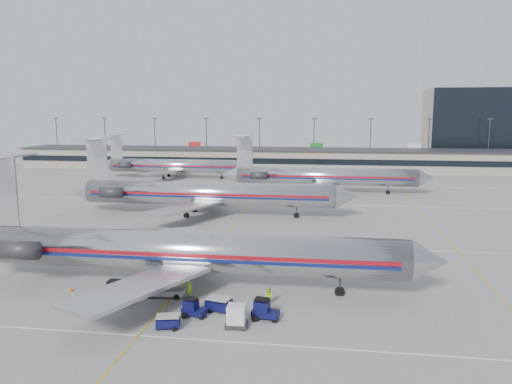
% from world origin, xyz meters
% --- Properties ---
extents(ground, '(260.00, 260.00, 0.00)m').
position_xyz_m(ground, '(0.00, 0.00, 0.00)').
color(ground, gray).
rests_on(ground, ground).
extents(apron_markings, '(160.00, 0.15, 0.02)m').
position_xyz_m(apron_markings, '(0.00, 10.00, 0.01)').
color(apron_markings, silver).
rests_on(apron_markings, ground).
extents(terminal, '(162.00, 17.00, 6.25)m').
position_xyz_m(terminal, '(0.00, 97.97, 3.16)').
color(terminal, gray).
rests_on(terminal, ground).
extents(light_mast_row, '(163.60, 0.40, 15.28)m').
position_xyz_m(light_mast_row, '(0.00, 112.00, 8.58)').
color(light_mast_row, '#38383D').
rests_on(light_mast_row, ground).
extents(distant_building, '(30.00, 20.00, 25.00)m').
position_xyz_m(distant_building, '(62.00, 128.00, 12.50)').
color(distant_building, tan).
rests_on(distant_building, ground).
extents(jet_foreground, '(48.55, 28.59, 12.71)m').
position_xyz_m(jet_foreground, '(-0.20, -7.14, 3.69)').
color(jet_foreground, '#B9B9BE').
rests_on(jet_foreground, ground).
extents(jet_second_row, '(48.73, 28.69, 12.76)m').
position_xyz_m(jet_second_row, '(-6.55, 27.18, 3.70)').
color(jet_second_row, '#B9B9BE').
rests_on(jet_second_row, ground).
extents(jet_third_row, '(44.83, 27.58, 12.26)m').
position_xyz_m(jet_third_row, '(12.50, 54.14, 3.56)').
color(jet_third_row, '#B9B9BE').
rests_on(jet_third_row, ground).
extents(jet_back_row, '(41.62, 25.60, 11.38)m').
position_xyz_m(jet_back_row, '(-26.31, 72.90, 3.30)').
color(jet_back_row, '#B9B9BE').
rests_on(jet_back_row, ground).
extents(tug_left, '(2.52, 1.35, 2.05)m').
position_xyz_m(tug_left, '(-4.32, -11.84, 0.93)').
color(tug_left, '#0A0C3A').
rests_on(tug_left, ground).
extents(tug_center, '(2.19, 1.53, 1.61)m').
position_xyz_m(tug_center, '(3.15, -13.94, 0.74)').
color(tug_center, '#0A0C3A').
rests_on(tug_center, ground).
extents(tug_right, '(2.34, 1.40, 1.80)m').
position_xyz_m(tug_right, '(9.08, -13.64, 0.82)').
color(tug_right, '#0A0C3A').
rests_on(tug_right, ground).
extents(cart_inner, '(2.04, 1.61, 1.03)m').
position_xyz_m(cart_inner, '(1.82, -16.36, 0.55)').
color(cart_inner, '#0A0C3A').
rests_on(cart_inner, ground).
extents(cart_outer, '(2.33, 1.87, 1.16)m').
position_xyz_m(cart_outer, '(5.02, -12.38, 0.62)').
color(cart_outer, '#0A0C3A').
rests_on(cart_outer, ground).
extents(uld_container, '(1.76, 1.48, 1.82)m').
position_xyz_m(uld_container, '(7.13, -15.39, 0.92)').
color(uld_container, '#2D2D30').
rests_on(uld_container, ground).
extents(belt_loader, '(4.46, 1.57, 2.34)m').
position_xyz_m(belt_loader, '(-0.62, -9.82, 0.63)').
color(belt_loader, '#969696').
rests_on(belt_loader, ground).
extents(ramp_worker_near, '(0.60, 0.68, 1.55)m').
position_xyz_m(ramp_worker_near, '(1.66, -9.60, 0.78)').
color(ramp_worker_near, '#9FED16').
rests_on(ramp_worker_near, ground).
extents(ramp_worker_far, '(0.98, 0.94, 1.59)m').
position_xyz_m(ramp_worker_far, '(9.09, -10.36, 0.80)').
color(ramp_worker_far, '#AEE715').
rests_on(ramp_worker_far, ground).
extents(cone_right, '(0.56, 0.56, 0.58)m').
position_xyz_m(cone_right, '(9.95, -12.03, 0.29)').
color(cone_right, '#D36207').
rests_on(cone_right, ground).
extents(cone_left, '(0.55, 0.55, 0.59)m').
position_xyz_m(cone_left, '(-10.00, -9.80, 0.30)').
color(cone_left, '#D36207').
rests_on(cone_left, ground).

